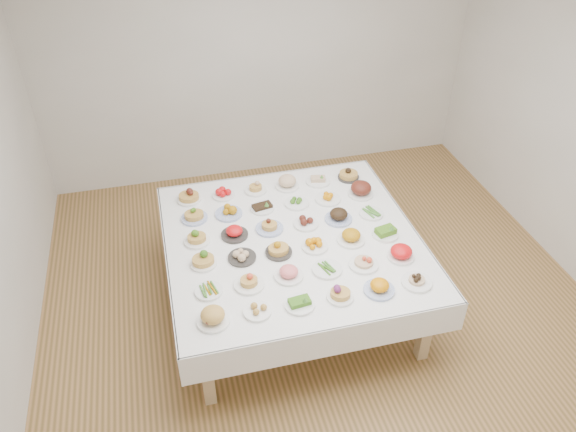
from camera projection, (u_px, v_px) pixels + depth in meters
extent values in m
plane|color=#A37444|center=(320.00, 304.00, 5.20)|extent=(5.00, 5.00, 0.00)
cube|color=silver|center=(260.00, 61.00, 6.32)|extent=(5.00, 0.02, 2.80)
cube|color=white|center=(292.00, 241.00, 4.80)|extent=(2.13, 2.13, 0.06)
cube|color=white|center=(266.00, 186.00, 5.70)|extent=(2.15, 0.02, 0.28)
cube|color=white|center=(329.00, 343.00, 4.04)|extent=(2.15, 0.01, 0.28)
cube|color=white|center=(406.00, 232.00, 5.08)|extent=(0.01, 2.15, 0.28)
cube|color=white|center=(168.00, 271.00, 4.66)|extent=(0.02, 2.15, 0.28)
cube|color=tan|center=(207.00, 371.00, 4.16)|extent=(0.09, 0.09, 0.69)
cube|color=tan|center=(426.00, 327.00, 4.51)|extent=(0.09, 0.09, 0.69)
cube|color=tan|center=(183.00, 230.00, 5.54)|extent=(0.09, 0.09, 0.69)
cube|color=tan|center=(352.00, 205.00, 5.89)|extent=(0.09, 0.09, 0.69)
cylinder|color=white|center=(213.00, 321.00, 4.01)|extent=(0.24, 0.24, 0.02)
cylinder|color=white|center=(257.00, 312.00, 4.08)|extent=(0.20, 0.20, 0.02)
cylinder|color=white|center=(300.00, 305.00, 4.14)|extent=(0.22, 0.22, 0.02)
cylinder|color=white|center=(340.00, 297.00, 4.20)|extent=(0.20, 0.20, 0.02)
cylinder|color=#4C66B2|center=(379.00, 290.00, 4.26)|extent=(0.23, 0.23, 0.02)
cylinder|color=white|center=(416.00, 283.00, 4.33)|extent=(0.23, 0.23, 0.02)
cylinder|color=white|center=(209.00, 291.00, 4.25)|extent=(0.21, 0.21, 0.02)
cylinder|color=white|center=(249.00, 285.00, 4.31)|extent=(0.23, 0.23, 0.02)
cylinder|color=white|center=(289.00, 276.00, 4.39)|extent=(0.23, 0.23, 0.02)
cylinder|color=white|center=(327.00, 270.00, 4.45)|extent=(0.24, 0.24, 0.02)
cylinder|color=white|center=(363.00, 265.00, 4.50)|extent=(0.24, 0.24, 0.02)
cylinder|color=white|center=(400.00, 257.00, 4.58)|extent=(0.22, 0.22, 0.02)
cylinder|color=white|center=(204.00, 264.00, 4.51)|extent=(0.21, 0.21, 0.02)
cylinder|color=#2E2C29|center=(242.00, 258.00, 4.57)|extent=(0.23, 0.23, 0.02)
cylinder|color=#2E2C29|center=(279.00, 253.00, 4.62)|extent=(0.22, 0.22, 0.02)
cylinder|color=white|center=(315.00, 247.00, 4.68)|extent=(0.22, 0.22, 0.02)
cylinder|color=white|center=(351.00, 240.00, 4.75)|extent=(0.24, 0.24, 0.02)
cylinder|color=white|center=(385.00, 234.00, 4.81)|extent=(0.22, 0.22, 0.02)
cylinder|color=white|center=(197.00, 241.00, 4.74)|extent=(0.22, 0.22, 0.02)
cylinder|color=#2E2C29|center=(235.00, 235.00, 4.81)|extent=(0.23, 0.23, 0.02)
cylinder|color=#4C66B2|center=(270.00, 229.00, 4.88)|extent=(0.24, 0.24, 0.02)
cylinder|color=white|center=(306.00, 224.00, 4.93)|extent=(0.22, 0.22, 0.02)
cylinder|color=#4C66B2|center=(338.00, 219.00, 4.99)|extent=(0.24, 0.24, 0.02)
cylinder|color=white|center=(371.00, 214.00, 5.06)|extent=(0.21, 0.21, 0.02)
cylinder|color=#4C66B2|center=(194.00, 218.00, 5.00)|extent=(0.23, 0.23, 0.02)
cylinder|color=#4C66B2|center=(229.00, 214.00, 5.05)|extent=(0.24, 0.24, 0.02)
cylinder|color=white|center=(262.00, 209.00, 5.12)|extent=(0.21, 0.21, 0.02)
cylinder|color=white|center=(297.00, 204.00, 5.18)|extent=(0.22, 0.22, 0.02)
cylinder|color=white|center=(328.00, 200.00, 5.24)|extent=(0.23, 0.23, 0.02)
cylinder|color=white|center=(360.00, 194.00, 5.31)|extent=(0.24, 0.24, 0.02)
cylinder|color=white|center=(189.00, 200.00, 5.24)|extent=(0.22, 0.22, 0.02)
cylinder|color=white|center=(224.00, 195.00, 5.29)|extent=(0.21, 0.21, 0.02)
cylinder|color=white|center=(256.00, 191.00, 5.36)|extent=(0.21, 0.21, 0.02)
cylinder|color=white|center=(287.00, 186.00, 5.42)|extent=(0.22, 0.22, 0.02)
cylinder|color=white|center=(318.00, 182.00, 5.49)|extent=(0.23, 0.23, 0.02)
cylinder|color=#2E2C29|center=(348.00, 178.00, 5.55)|extent=(0.21, 0.21, 0.02)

